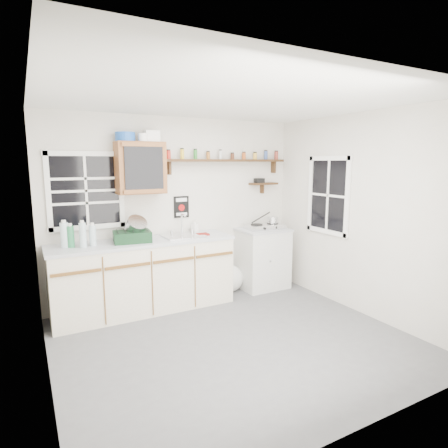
# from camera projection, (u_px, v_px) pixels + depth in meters

# --- Properties ---
(room) EXTENTS (3.64, 3.24, 2.54)m
(room) POSITION_uv_depth(u_px,v_px,m) (235.00, 226.00, 3.82)
(room) COLOR #535355
(room) RESTS_ON ground
(main_cabinet) EXTENTS (2.31, 0.63, 0.92)m
(main_cabinet) POSITION_uv_depth(u_px,v_px,m) (145.00, 275.00, 4.80)
(main_cabinet) COLOR beige
(main_cabinet) RESTS_ON floor
(right_cabinet) EXTENTS (0.73, 0.57, 0.91)m
(right_cabinet) POSITION_uv_depth(u_px,v_px,m) (262.00, 258.00, 5.69)
(right_cabinet) COLOR silver
(right_cabinet) RESTS_ON floor
(sink) EXTENTS (0.52, 0.44, 0.29)m
(sink) POSITION_uv_depth(u_px,v_px,m) (183.00, 236.00, 4.98)
(sink) COLOR silver
(sink) RESTS_ON main_cabinet
(upper_cabinet) EXTENTS (0.60, 0.32, 0.65)m
(upper_cabinet) POSITION_uv_depth(u_px,v_px,m) (141.00, 168.00, 4.72)
(upper_cabinet) COLOR brown
(upper_cabinet) RESTS_ON wall_back
(upper_cabinet_clutter) EXTENTS (0.54, 0.24, 0.14)m
(upper_cabinet_clutter) POSITION_uv_depth(u_px,v_px,m) (136.00, 137.00, 4.64)
(upper_cabinet_clutter) COLOR #1A4FAE
(upper_cabinet_clutter) RESTS_ON upper_cabinet
(spice_shelf) EXTENTS (1.91, 0.18, 0.35)m
(spice_shelf) POSITION_uv_depth(u_px,v_px,m) (227.00, 160.00, 5.36)
(spice_shelf) COLOR black
(spice_shelf) RESTS_ON wall_back
(secondary_shelf) EXTENTS (0.45, 0.16, 0.24)m
(secondary_shelf) POSITION_uv_depth(u_px,v_px,m) (262.00, 183.00, 5.72)
(secondary_shelf) COLOR black
(secondary_shelf) RESTS_ON wall_back
(warning_sign) EXTENTS (0.22, 0.02, 0.30)m
(warning_sign) POSITION_uv_depth(u_px,v_px,m) (181.00, 207.00, 5.22)
(warning_sign) COLOR black
(warning_sign) RESTS_ON wall_back
(window_back) EXTENTS (0.93, 0.03, 0.98)m
(window_back) POSITION_uv_depth(u_px,v_px,m) (86.00, 191.00, 4.58)
(window_back) COLOR black
(window_back) RESTS_ON wall_back
(window_right) EXTENTS (0.03, 0.78, 1.08)m
(window_right) POSITION_uv_depth(u_px,v_px,m) (328.00, 195.00, 5.10)
(window_right) COLOR black
(window_right) RESTS_ON wall_back
(water_bottles) EXTENTS (0.39, 0.17, 0.32)m
(water_bottles) POSITION_uv_depth(u_px,v_px,m) (76.00, 235.00, 4.34)
(water_bottles) COLOR silver
(water_bottles) RESTS_ON main_cabinet
(dish_rack) EXTENTS (0.49, 0.39, 0.33)m
(dish_rack) POSITION_uv_depth(u_px,v_px,m) (133.00, 233.00, 4.64)
(dish_rack) COLOR black
(dish_rack) RESTS_ON main_cabinet
(soap_bottle) EXTENTS (0.10, 0.10, 0.17)m
(soap_bottle) POSITION_uv_depth(u_px,v_px,m) (195.00, 226.00, 5.28)
(soap_bottle) COLOR silver
(soap_bottle) RESTS_ON main_cabinet
(rag) EXTENTS (0.16, 0.14, 0.02)m
(rag) POSITION_uv_depth(u_px,v_px,m) (203.00, 234.00, 5.07)
(rag) COLOR maroon
(rag) RESTS_ON main_cabinet
(hotplate) EXTENTS (0.59, 0.35, 0.08)m
(hotplate) POSITION_uv_depth(u_px,v_px,m) (265.00, 226.00, 5.60)
(hotplate) COLOR silver
(hotplate) RESTS_ON right_cabinet
(saucepan) EXTENTS (0.40, 0.18, 0.17)m
(saucepan) POSITION_uv_depth(u_px,v_px,m) (272.00, 220.00, 5.65)
(saucepan) COLOR silver
(saucepan) RESTS_ON hotplate
(trash_bag) EXTENTS (0.40, 0.36, 0.46)m
(trash_bag) POSITION_uv_depth(u_px,v_px,m) (231.00, 278.00, 5.55)
(trash_bag) COLOR silver
(trash_bag) RESTS_ON floor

